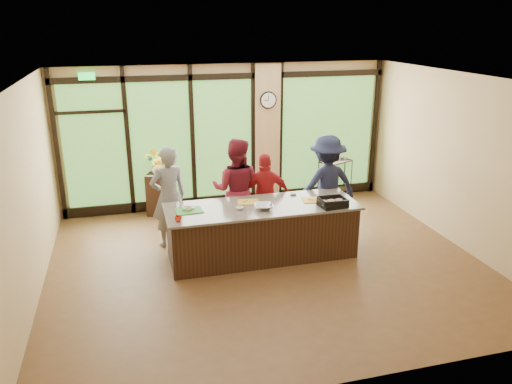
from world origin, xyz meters
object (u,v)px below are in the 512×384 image
cook_left (169,197)px  cook_right (326,185)px  roasting_pan (333,204)px  bar_cart (335,173)px  island_base (262,232)px  flower_stand (159,194)px

cook_left → cook_right: size_ratio=0.97×
cook_left → cook_right: bearing=160.4°
cook_left → roasting_pan: size_ratio=4.20×
bar_cart → island_base: bearing=-159.1°
roasting_pan → bar_cart: roasting_pan is taller
flower_stand → bar_cart: 3.91m
roasting_pan → bar_cart: 3.10m
island_base → cook_left: size_ratio=1.71×
cook_right → bar_cart: size_ratio=1.94×
cook_right → island_base: bearing=20.6°
island_base → roasting_pan: size_ratio=7.18×
roasting_pan → bar_cart: (1.28, 2.80, -0.38)m
cook_left → flower_stand: size_ratio=2.08×
island_base → roasting_pan: bearing=-17.4°
roasting_pan → flower_stand: 3.87m
island_base → bar_cart: bar_cart is taller
island_base → cook_left: 1.75m
island_base → cook_right: cook_right is taller
island_base → bar_cart: size_ratio=3.23×
island_base → flower_stand: (-1.52, 2.45, -0.00)m
island_base → flower_stand: bearing=121.8°
cook_left → cook_right: 2.90m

